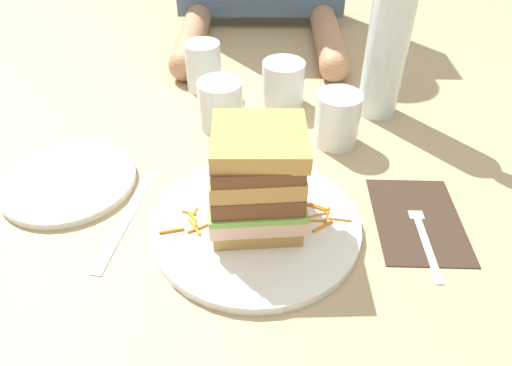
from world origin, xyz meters
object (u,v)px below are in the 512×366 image
(main_plate, at_px, (256,224))
(water_bottle, at_px, (390,32))
(sandwich, at_px, (256,181))
(napkin_dark, at_px, (418,219))
(fork, at_px, (422,229))
(juice_glass, at_px, (337,121))
(empty_tumbler_1, at_px, (221,105))
(empty_tumbler_0, at_px, (203,67))
(empty_tumbler_2, at_px, (283,83))
(side_plate, at_px, (68,181))
(knife, at_px, (124,221))

(main_plate, xyz_separation_m, water_bottle, (0.21, 0.30, 0.14))
(sandwich, bearing_deg, napkin_dark, 4.40)
(main_plate, height_order, fork, main_plate)
(juice_glass, bearing_deg, empty_tumbler_1, 166.42)
(main_plate, distance_m, napkin_dark, 0.22)
(water_bottle, height_order, empty_tumbler_0, water_bottle)
(empty_tumbler_0, bearing_deg, napkin_dark, -48.31)
(water_bottle, distance_m, empty_tumbler_2, 0.20)
(empty_tumbler_2, distance_m, side_plate, 0.41)
(sandwich, xyz_separation_m, side_plate, (-0.28, 0.09, -0.07))
(sandwich, relative_size, empty_tumbler_0, 1.52)
(water_bottle, bearing_deg, juice_glass, -130.93)
(empty_tumbler_0, xyz_separation_m, side_plate, (-0.17, -0.30, -0.04))
(knife, distance_m, juice_glass, 0.37)
(empty_tumbler_0, distance_m, empty_tumbler_2, 0.16)
(fork, relative_size, juice_glass, 1.88)
(empty_tumbler_2, bearing_deg, sandwich, -97.65)
(knife, distance_m, side_plate, 0.13)
(napkin_dark, relative_size, water_bottle, 0.51)
(empty_tumbler_2, bearing_deg, side_plate, -143.30)
(main_plate, relative_size, knife, 1.39)
(knife, bearing_deg, juice_glass, 32.62)
(juice_glass, xyz_separation_m, side_plate, (-0.41, -0.12, -0.03))
(main_plate, xyz_separation_m, sandwich, (0.00, 0.00, 0.07))
(empty_tumbler_1, bearing_deg, empty_tumbler_2, 36.33)
(empty_tumbler_1, bearing_deg, fork, -41.91)
(empty_tumbler_0, height_order, empty_tumbler_2, empty_tumbler_0)
(water_bottle, bearing_deg, sandwich, -125.21)
(napkin_dark, bearing_deg, knife, -178.59)
(main_plate, bearing_deg, napkin_dark, 4.51)
(knife, xyz_separation_m, side_plate, (-0.10, 0.08, 0.00))
(empty_tumbler_1, xyz_separation_m, side_plate, (-0.22, -0.16, -0.04))
(knife, height_order, empty_tumbler_0, empty_tumbler_0)
(main_plate, bearing_deg, juice_glass, 57.84)
(sandwich, distance_m, juice_glass, 0.24)
(knife, distance_m, empty_tumbler_0, 0.39)
(main_plate, bearing_deg, knife, 177.57)
(sandwich, relative_size, napkin_dark, 0.84)
(juice_glass, relative_size, water_bottle, 0.27)
(water_bottle, relative_size, empty_tumbler_2, 4.06)
(water_bottle, height_order, empty_tumbler_1, water_bottle)
(fork, bearing_deg, sandwich, 178.60)
(main_plate, height_order, empty_tumbler_2, empty_tumbler_2)
(napkin_dark, distance_m, empty_tumbler_0, 0.49)
(main_plate, distance_m, water_bottle, 0.40)
(sandwich, distance_m, knife, 0.20)
(empty_tumbler_0, height_order, side_plate, empty_tumbler_0)
(napkin_dark, distance_m, side_plate, 0.51)
(main_plate, xyz_separation_m, juice_glass, (0.13, 0.20, 0.03))
(sandwich, bearing_deg, empty_tumbler_1, 104.37)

